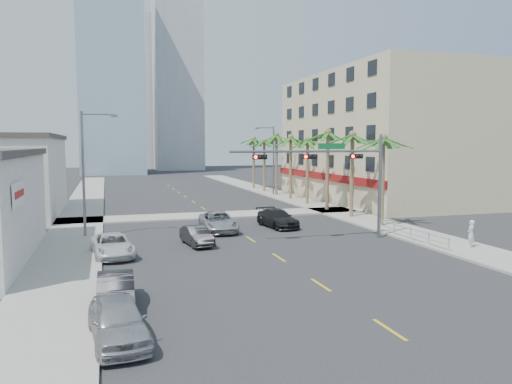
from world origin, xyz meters
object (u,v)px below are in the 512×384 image
at_px(car_parked_mid, 116,291).
at_px(pedestrian, 471,234).
at_px(car_lane_right, 277,218).
at_px(car_lane_center, 218,222).
at_px(traffic_signal_mast, 339,168).
at_px(car_parked_far, 113,245).
at_px(car_parked_near, 118,321).
at_px(car_lane_left, 197,236).

distance_m(car_parked_mid, pedestrian, 22.44).
xyz_separation_m(car_parked_mid, car_lane_right, (12.91, 16.88, 0.03)).
bearing_deg(car_lane_center, pedestrian, -35.54).
distance_m(traffic_signal_mast, car_parked_far, 15.83).
height_order(traffic_signal_mast, car_parked_far, traffic_signal_mast).
bearing_deg(car_lane_center, traffic_signal_mast, -35.58).
distance_m(car_parked_near, car_lane_right, 24.42).
bearing_deg(car_parked_far, car_lane_center, 34.14).
relative_size(car_lane_left, pedestrian, 2.21).
height_order(traffic_signal_mast, car_lane_right, traffic_signal_mast).
distance_m(car_parked_near, car_lane_left, 16.33).
relative_size(car_lane_left, car_lane_center, 0.71).
bearing_deg(pedestrian, car_lane_right, -82.28).
height_order(car_lane_left, car_lane_right, car_lane_right).
distance_m(car_parked_far, car_lane_left, 5.71).
xyz_separation_m(traffic_signal_mast, pedestrian, (6.65, -5.29, -4.04)).
bearing_deg(car_lane_left, car_parked_mid, -122.74).
bearing_deg(car_lane_left, car_lane_right, 27.54).
xyz_separation_m(car_parked_mid, pedestrian, (21.83, 5.17, 0.33)).
bearing_deg(car_parked_mid, pedestrian, 14.16).
bearing_deg(car_lane_right, pedestrian, -60.12).
bearing_deg(car_lane_left, car_parked_near, -117.01).
bearing_deg(car_parked_near, car_lane_left, 64.73).
height_order(traffic_signal_mast, car_parked_mid, traffic_signal_mast).
height_order(car_parked_far, car_lane_left, car_parked_far).
xyz_separation_m(car_parked_far, car_lane_center, (7.90, 6.60, 0.08)).
xyz_separation_m(car_parked_mid, car_parked_far, (0.00, 9.68, -0.01)).
xyz_separation_m(car_parked_far, car_lane_right, (12.91, 7.20, 0.04)).
bearing_deg(car_lane_center, car_parked_near, -108.40).
height_order(car_parked_near, pedestrian, pedestrian).
bearing_deg(car_lane_right, car_lane_left, -152.16).
bearing_deg(car_lane_left, car_parked_far, -168.50).
relative_size(car_parked_mid, car_lane_right, 0.85).
relative_size(traffic_signal_mast, car_lane_center, 2.06).
bearing_deg(pedestrian, car_parked_mid, -16.26).
bearing_deg(traffic_signal_mast, car_parked_near, -136.69).
height_order(car_lane_center, car_lane_right, car_lane_center).
relative_size(car_parked_far, car_lane_left, 1.26).
relative_size(car_lane_left, car_lane_right, 0.78).
bearing_deg(car_parked_near, car_lane_right, 52.10).
height_order(car_parked_far, pedestrian, pedestrian).
xyz_separation_m(car_lane_center, car_lane_right, (5.01, 0.60, -0.04)).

